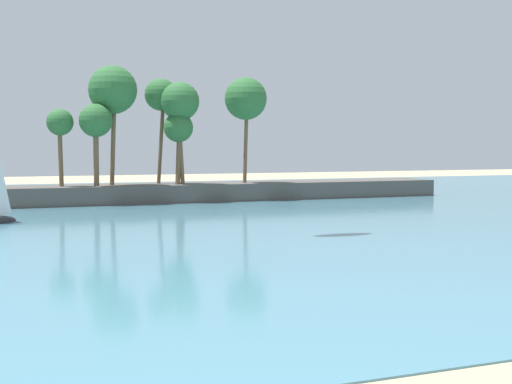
{
  "coord_description": "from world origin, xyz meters",
  "views": [
    {
      "loc": [
        -5.7,
        -7.97,
        5.48
      ],
      "look_at": [
        1.5,
        9.34,
        4.3
      ],
      "focal_mm": 50.61,
      "sensor_mm": 36.0,
      "label": 1
    }
  ],
  "objects": [
    {
      "name": "sea",
      "position": [
        0.0,
        53.65,
        0.03
      ],
      "size": [
        220.0,
        94.86,
        0.06
      ],
      "primitive_type": "cube",
      "color": "teal",
      "rests_on": "ground"
    },
    {
      "name": "palm_headland",
      "position": [
        0.74,
        60.98,
        4.27
      ],
      "size": [
        86.23,
        6.03,
        13.19
      ],
      "color": "#514C47",
      "rests_on": "ground"
    }
  ]
}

